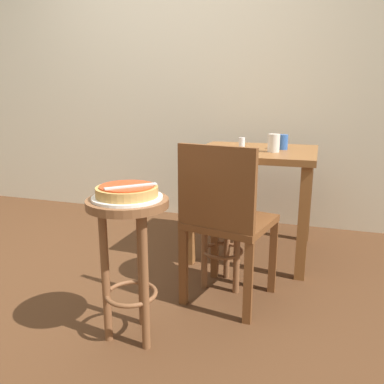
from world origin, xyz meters
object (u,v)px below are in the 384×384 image
wooden_chair (225,219)px  pizza_server_knife (131,186)px  stool_foreground (129,239)px  pizza_foreground (127,191)px  cup_near_edge (274,143)px  stool_middle (223,207)px  serving_plate_middle (224,175)px  dining_table (254,167)px  serving_plate_foreground (127,198)px  pizza_middle (224,172)px  condiment_shaker (242,144)px  cup_far_edge (282,142)px

wooden_chair → pizza_server_knife: size_ratio=3.86×
stool_foreground → pizza_foreground: (0.00, 0.00, 0.21)m
cup_near_edge → wooden_chair: wooden_chair is taller
stool_middle → serving_plate_middle: bearing=-90.0°
dining_table → cup_near_edge: 0.24m
serving_plate_middle → stool_foreground: bearing=-113.6°
serving_plate_foreground → pizza_foreground: 0.03m
serving_plate_foreground → cup_near_edge: size_ratio=2.59×
pizza_middle → condiment_shaker: 0.51m
serving_plate_foreground → pizza_middle: 0.66m
pizza_foreground → pizza_server_knife: bearing=-33.7°
cup_far_edge → condiment_shaker: size_ratio=1.18×
stool_foreground → cup_far_edge: bearing=67.6°
serving_plate_foreground → wooden_chair: 0.56m
pizza_foreground → cup_near_edge: (0.47, 1.08, 0.10)m
cup_far_edge → dining_table: bearing=-163.0°
pizza_foreground → condiment_shaker: (0.26, 1.10, 0.09)m
wooden_chair → stool_foreground: bearing=-127.0°
pizza_middle → serving_plate_foreground: bearing=-113.6°
serving_plate_foreground → stool_middle: bearing=66.4°
condiment_shaker → wooden_chair: bearing=-85.0°
dining_table → cup_near_edge: size_ratio=7.02×
condiment_shaker → wooden_chair: 0.75m
pizza_middle → serving_plate_middle: bearing=0.0°
serving_plate_foreground → serving_plate_middle: 0.66m
pizza_middle → pizza_foreground: bearing=-113.6°
condiment_shaker → stool_foreground: bearing=-103.3°
pizza_middle → cup_far_edge: cup_far_edge is taller
stool_foreground → cup_far_edge: (0.51, 1.23, 0.31)m
cup_far_edge → condiment_shaker: (-0.25, -0.13, -0.01)m
pizza_foreground → cup_far_edge: (0.51, 1.23, 0.09)m
pizza_middle → wooden_chair: 0.28m
serving_plate_middle → wooden_chair: size_ratio=0.34×
stool_foreground → stool_middle: 0.66m
stool_middle → pizza_middle: (0.00, -0.00, 0.20)m
serving_plate_middle → wooden_chair: (0.05, -0.18, -0.19)m
serving_plate_middle → wooden_chair: bearing=-73.5°
serving_plate_foreground → pizza_middle: size_ratio=1.19×
serving_plate_middle → pizza_server_knife: size_ratio=1.30×
wooden_chair → pizza_server_knife: wooden_chair is taller
stool_foreground → dining_table: size_ratio=0.81×
serving_plate_foreground → dining_table: dining_table is taller
stool_middle → cup_far_edge: cup_far_edge is taller
cup_near_edge → wooden_chair: bearing=-102.8°
stool_foreground → serving_plate_middle: (0.27, 0.61, 0.18)m
pizza_middle → condiment_shaker: size_ratio=2.97×
stool_middle → pizza_server_knife: (-0.24, -0.63, 0.24)m
stool_middle → cup_near_edge: bearing=66.7°
dining_table → cup_near_edge: (0.13, -0.10, 0.18)m
stool_middle → cup_near_edge: cup_near_edge is taller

